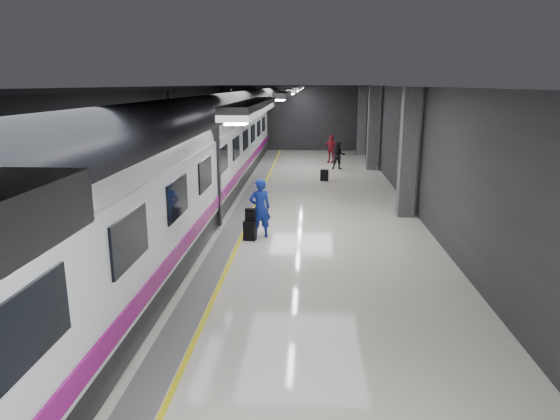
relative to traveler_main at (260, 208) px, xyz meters
name	(u,v)px	position (x,y,z in m)	size (l,w,h in m)	color
ground	(274,229)	(0.36, 0.92, -0.92)	(40.00, 40.00, 0.00)	silver
platform_hall	(267,117)	(0.08, 1.87, 2.62)	(10.02, 40.02, 4.51)	black
train	(173,165)	(-2.88, 0.92, 1.15)	(3.05, 38.00, 4.05)	black
traveler_main	(260,208)	(0.00, 0.00, 0.00)	(0.67, 0.44, 1.84)	#1641AB
suitcase_main	(250,231)	(-0.29, -0.31, -0.62)	(0.36, 0.23, 0.59)	black
shoulder_bag	(250,215)	(-0.27, -0.28, -0.13)	(0.29, 0.15, 0.39)	black
traveler_far_a	(339,156)	(3.09, 12.80, -0.16)	(0.74, 0.58, 1.53)	black
traveler_far_b	(331,149)	(2.77, 15.24, -0.10)	(0.96, 0.40, 1.65)	maroon
suitcase_far	(324,175)	(2.23, 9.37, -0.64)	(0.38, 0.24, 0.55)	black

